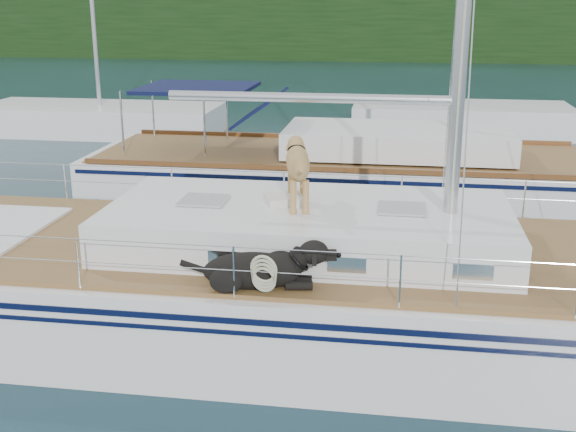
# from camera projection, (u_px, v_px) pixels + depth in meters

# --- Properties ---
(ground) EXTENTS (120.00, 120.00, 0.00)m
(ground) POSITION_uv_depth(u_px,v_px,m) (250.00, 329.00, 10.00)
(ground) COLOR black
(ground) RESTS_ON ground
(tree_line) EXTENTS (90.00, 3.00, 6.00)m
(tree_line) POSITION_uv_depth(u_px,v_px,m) (376.00, 18.00, 51.69)
(tree_line) COLOR black
(tree_line) RESTS_ON ground
(shore_bank) EXTENTS (92.00, 1.00, 1.20)m
(shore_bank) POSITION_uv_depth(u_px,v_px,m) (375.00, 51.00, 53.52)
(shore_bank) COLOR #595147
(shore_bank) RESTS_ON ground
(main_sailboat) EXTENTS (12.00, 3.85, 14.01)m
(main_sailboat) POSITION_uv_depth(u_px,v_px,m) (256.00, 284.00, 9.79)
(main_sailboat) COLOR white
(main_sailboat) RESTS_ON ground
(neighbor_sailboat) EXTENTS (11.00, 3.50, 13.30)m
(neighbor_sailboat) POSITION_uv_depth(u_px,v_px,m) (346.00, 176.00, 15.92)
(neighbor_sailboat) COLOR white
(neighbor_sailboat) RESTS_ON ground
(bg_boat_west) EXTENTS (8.00, 3.00, 11.65)m
(bg_boat_west) POSITION_uv_depth(u_px,v_px,m) (101.00, 120.00, 24.28)
(bg_boat_west) COLOR white
(bg_boat_west) RESTS_ON ground
(bg_boat_center) EXTENTS (7.20, 3.00, 11.65)m
(bg_boat_center) POSITION_uv_depth(u_px,v_px,m) (461.00, 119.00, 24.42)
(bg_boat_center) COLOR white
(bg_boat_center) RESTS_ON ground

